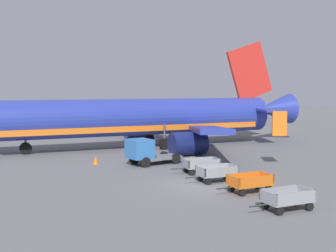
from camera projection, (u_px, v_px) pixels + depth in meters
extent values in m
plane|color=slate|center=(199.00, 186.00, 27.76)|extent=(220.00, 220.00, 0.00)
cylinder|color=#28389E|center=(133.00, 117.00, 44.52)|extent=(29.83, 12.01, 3.70)
cube|color=orange|center=(133.00, 127.00, 44.61)|extent=(26.89, 10.99, 0.56)
cone|color=#28389E|center=(273.00, 109.00, 51.13)|extent=(5.31, 4.64, 3.52)
cube|color=#28389E|center=(208.00, 130.00, 38.52)|extent=(3.86, 13.19, 1.35)
cube|color=orange|center=(279.00, 124.00, 33.49)|extent=(1.11, 0.31, 1.90)
cylinder|color=navy|center=(188.00, 143.00, 39.59)|extent=(3.66, 2.92, 2.10)
cube|color=#28389E|center=(144.00, 117.00, 53.84)|extent=(10.11, 11.80, 1.35)
cube|color=orange|center=(146.00, 107.00, 60.73)|extent=(0.99, 0.84, 1.90)
cylinder|color=navy|center=(139.00, 130.00, 52.05)|extent=(3.66, 2.92, 2.10)
cube|color=red|center=(250.00, 72.00, 49.45)|extent=(5.84, 2.03, 6.88)
cube|color=#28389E|center=(267.00, 110.00, 46.97)|extent=(1.95, 5.25, 0.24)
cube|color=#28389E|center=(236.00, 107.00, 52.84)|extent=(4.42, 5.31, 0.24)
cylinder|color=#4C4C51|center=(25.00, 137.00, 40.58)|extent=(0.20, 0.20, 2.04)
cylinder|color=black|center=(26.00, 148.00, 40.67)|extent=(1.18, 0.74, 1.10)
cylinder|color=#4C4C51|center=(164.00, 134.00, 43.61)|extent=(0.20, 0.20, 2.04)
cylinder|color=black|center=(164.00, 144.00, 43.70)|extent=(1.18, 0.74, 1.10)
cylinder|color=#4C4C51|center=(149.00, 130.00, 47.64)|extent=(0.20, 0.20, 2.04)
cylinder|color=black|center=(149.00, 139.00, 47.74)|extent=(1.18, 0.74, 1.10)
cube|color=gray|center=(287.00, 201.00, 22.21)|extent=(2.81, 2.11, 0.08)
cube|color=gray|center=(296.00, 198.00, 21.60)|extent=(2.41, 0.88, 0.55)
cube|color=gray|center=(279.00, 192.00, 22.77)|extent=(2.41, 0.88, 0.55)
cube|color=gray|center=(268.00, 197.00, 21.68)|extent=(0.53, 1.36, 0.55)
cube|color=gray|center=(306.00, 192.00, 22.69)|extent=(0.53, 1.36, 0.55)
cylinder|color=#2D2D33|center=(258.00, 206.00, 21.47)|extent=(0.98, 0.39, 0.08)
cylinder|color=black|center=(280.00, 211.00, 21.34)|extent=(0.47, 0.29, 0.44)
cylinder|color=black|center=(265.00, 205.00, 22.35)|extent=(0.47, 0.29, 0.44)
cylinder|color=black|center=(309.00, 207.00, 22.12)|extent=(0.47, 0.29, 0.44)
cylinder|color=black|center=(294.00, 201.00, 23.13)|extent=(0.47, 0.29, 0.44)
cube|color=orange|center=(250.00, 184.00, 25.95)|extent=(2.82, 2.14, 0.08)
cube|color=orange|center=(257.00, 181.00, 25.33)|extent=(2.39, 0.92, 0.55)
cube|color=orange|center=(244.00, 177.00, 26.50)|extent=(2.39, 0.92, 0.55)
cube|color=orange|center=(233.00, 181.00, 25.40)|extent=(0.55, 1.35, 0.55)
cube|color=orange|center=(266.00, 177.00, 26.44)|extent=(0.55, 1.35, 0.55)
cylinder|color=#2D2D33|center=(224.00, 188.00, 25.17)|extent=(0.97, 0.40, 0.08)
cylinder|color=black|center=(242.00, 192.00, 25.06)|extent=(0.47, 0.30, 0.44)
cylinder|color=black|center=(231.00, 188.00, 26.07)|extent=(0.47, 0.30, 0.44)
cylinder|color=black|center=(269.00, 189.00, 25.87)|extent=(0.47, 0.30, 0.44)
cylinder|color=black|center=(257.00, 185.00, 26.88)|extent=(0.47, 0.30, 0.44)
cube|color=gray|center=(217.00, 175.00, 28.86)|extent=(2.79, 2.02, 0.08)
cube|color=gray|center=(222.00, 172.00, 28.23)|extent=(2.43, 0.77, 0.55)
cube|color=gray|center=(212.00, 168.00, 29.43)|extent=(2.43, 0.77, 0.55)
cube|color=gray|center=(201.00, 171.00, 28.38)|extent=(0.48, 1.37, 0.55)
cube|color=gray|center=(233.00, 169.00, 29.29)|extent=(0.48, 1.37, 0.55)
cylinder|color=#2D2D33|center=(192.00, 177.00, 28.18)|extent=(0.98, 0.35, 0.08)
cylinder|color=black|center=(208.00, 181.00, 28.01)|extent=(0.47, 0.27, 0.44)
cylinder|color=black|center=(200.00, 178.00, 29.05)|extent=(0.47, 0.27, 0.44)
cylinder|color=black|center=(234.00, 179.00, 28.72)|extent=(0.47, 0.27, 0.44)
cylinder|color=black|center=(225.00, 176.00, 29.75)|extent=(0.47, 0.27, 0.44)
cube|color=gray|center=(201.00, 167.00, 31.71)|extent=(2.73, 1.87, 0.08)
cube|color=gray|center=(205.00, 164.00, 31.07)|extent=(2.47, 0.59, 0.55)
cube|color=gray|center=(198.00, 161.00, 32.30)|extent=(2.47, 0.59, 0.55)
cube|color=gray|center=(186.00, 163.00, 31.32)|extent=(0.38, 1.39, 0.55)
cube|color=gray|center=(217.00, 161.00, 32.05)|extent=(0.38, 1.39, 0.55)
cylinder|color=#2D2D33|center=(178.00, 169.00, 31.16)|extent=(1.00, 0.28, 0.08)
cylinder|color=black|center=(192.00, 172.00, 30.92)|extent=(0.46, 0.24, 0.44)
cylinder|color=black|center=(186.00, 170.00, 31.98)|extent=(0.46, 0.24, 0.44)
cylinder|color=black|center=(216.00, 171.00, 31.49)|extent=(0.46, 0.24, 0.44)
cylinder|color=black|center=(210.00, 168.00, 32.56)|extent=(0.46, 0.24, 0.44)
cube|color=slate|center=(161.00, 157.00, 35.86)|extent=(3.63, 3.11, 0.20)
cube|color=#3370B7|center=(140.00, 149.00, 34.68)|extent=(2.38, 2.47, 1.50)
cube|color=#19232D|center=(131.00, 148.00, 34.22)|extent=(0.81, 1.47, 0.67)
cylinder|color=black|center=(145.00, 162.00, 34.06)|extent=(0.85, 0.63, 0.80)
cylinder|color=black|center=(134.00, 159.00, 35.47)|extent=(0.85, 0.63, 0.80)
cylinder|color=black|center=(176.00, 159.00, 35.66)|extent=(0.85, 0.63, 0.80)
cylinder|color=black|center=(164.00, 156.00, 37.07)|extent=(0.85, 0.63, 0.80)
cone|color=orange|center=(192.00, 160.00, 35.32)|extent=(0.51, 0.51, 0.67)
cone|color=orange|center=(148.00, 161.00, 34.86)|extent=(0.49, 0.49, 0.65)
cone|color=orange|center=(96.00, 160.00, 35.49)|extent=(0.49, 0.49, 0.65)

